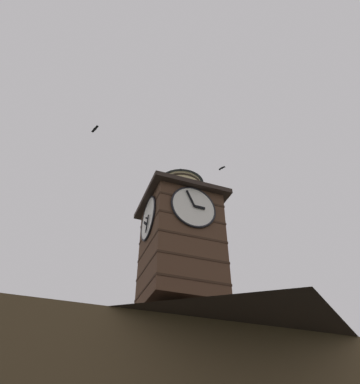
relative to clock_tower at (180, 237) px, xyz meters
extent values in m
pyramid|color=#2D231E|center=(0.44, 0.84, -4.61)|extent=(14.96, 10.71, 2.31)
cube|color=#4C3323|center=(-0.02, -0.02, -0.82)|extent=(3.25, 3.25, 5.26)
cube|color=#352318|center=(-0.02, -0.02, -2.82)|extent=(3.29, 3.29, 0.10)
cube|color=#352318|center=(-0.02, -0.02, -1.84)|extent=(3.29, 3.29, 0.10)
cube|color=#352318|center=(-0.02, -0.02, -0.85)|extent=(3.29, 3.29, 0.10)
cube|color=#352318|center=(-0.02, -0.02, 0.14)|extent=(3.29, 3.29, 0.10)
cube|color=#352318|center=(-0.02, -0.02, 1.12)|extent=(3.29, 3.29, 0.10)
cylinder|color=white|center=(-0.02, 1.64, 0.68)|extent=(2.13, 0.10, 2.13)
torus|color=black|center=(-0.02, 1.66, 0.68)|extent=(2.23, 0.10, 2.23)
cube|color=black|center=(-0.29, 1.74, 0.67)|extent=(0.54, 0.04, 0.14)
cube|color=black|center=(0.16, 1.74, 1.08)|extent=(0.43, 0.04, 0.83)
sphere|color=black|center=(-0.02, 1.75, 0.68)|extent=(0.10, 0.10, 0.10)
cylinder|color=white|center=(1.64, -0.02, 0.68)|extent=(0.10, 2.13, 2.13)
torus|color=black|center=(1.66, -0.02, 0.68)|extent=(0.10, 2.23, 2.23)
cube|color=black|center=(1.74, -0.22, 0.51)|extent=(0.04, 0.48, 0.44)
cube|color=black|center=(1.74, 0.14, 0.27)|extent=(0.04, 0.39, 0.85)
sphere|color=black|center=(1.75, -0.02, 0.68)|extent=(0.10, 0.10, 0.10)
cube|color=#2D231E|center=(-0.02, -0.02, 1.93)|extent=(3.95, 3.95, 0.25)
cylinder|color=#D1BC84|center=(-0.02, -0.02, 2.66)|extent=(2.21, 2.21, 1.21)
cylinder|color=#2D2319|center=(-0.02, -0.02, 2.26)|extent=(2.27, 2.27, 0.10)
cylinder|color=#2D2319|center=(-0.02, -0.02, 2.66)|extent=(2.27, 2.27, 0.10)
cylinder|color=#2D2319|center=(-0.02, -0.02, 3.07)|extent=(2.27, 2.27, 0.10)
cone|color=#424C5B|center=(-0.02, -0.02, 3.73)|extent=(2.51, 2.51, 0.92)
sphere|color=#2D3847|center=(-0.02, -0.02, 4.29)|extent=(0.16, 0.16, 0.16)
cone|color=#1C3F20|center=(-2.32, -4.59, -3.20)|extent=(5.56, 5.56, 4.84)
cone|color=#1D3B21|center=(-2.32, -4.59, -0.67)|extent=(4.39, 4.39, 3.96)
cone|color=#1B3E1E|center=(-2.32, -4.59, 2.50)|extent=(3.22, 3.22, 4.36)
cone|color=#163C1A|center=(-2.32, -4.59, 5.59)|extent=(2.06, 2.06, 4.61)
ellipsoid|color=black|center=(4.92, -3.07, 8.88)|extent=(0.24, 0.19, 0.12)
cube|color=black|center=(4.86, -2.90, 8.88)|extent=(0.27, 0.40, 0.04)
cube|color=black|center=(4.99, -3.25, 8.88)|extent=(0.27, 0.40, 0.04)
ellipsoid|color=black|center=(-3.98, -2.28, 7.55)|extent=(0.21, 0.18, 0.10)
cube|color=black|center=(-4.04, -2.17, 7.55)|extent=(0.23, 0.28, 0.07)
cube|color=black|center=(-3.92, -2.39, 7.55)|extent=(0.23, 0.28, 0.07)
camera|label=1|loc=(5.15, 13.54, -8.38)|focal=32.20mm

